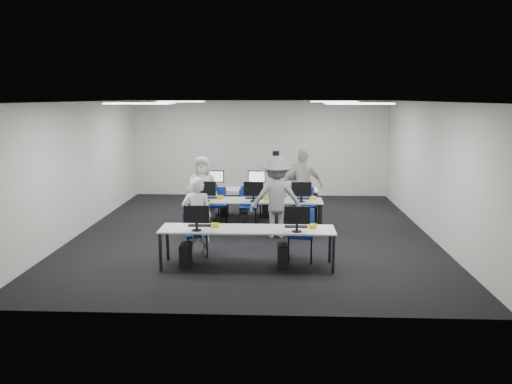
{
  "coord_description": "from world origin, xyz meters",
  "views": [
    {
      "loc": [
        0.54,
        -11.23,
        3.1
      ],
      "look_at": [
        0.07,
        -0.24,
        1.0
      ],
      "focal_mm": 35.0,
      "sensor_mm": 36.0,
      "label": 1
    }
  ],
  "objects_px": {
    "desk_front": "(247,231)",
    "chair_2": "(218,212)",
    "desk_mid": "(254,202)",
    "chair_4": "(304,213)",
    "chair_6": "(251,210)",
    "student_1": "(290,194)",
    "chair_1": "(301,244)",
    "chair_0": "(195,242)",
    "student_2": "(203,189)",
    "chair_7": "(302,211)",
    "student_3": "(302,186)",
    "chair_3": "(248,214)",
    "photographer": "(276,198)",
    "chair_5": "(209,208)",
    "student_0": "(197,217)"
  },
  "relations": [
    {
      "from": "chair_6",
      "to": "chair_7",
      "type": "bearing_deg",
      "value": 3.44
    },
    {
      "from": "student_2",
      "to": "chair_2",
      "type": "bearing_deg",
      "value": -14.96
    },
    {
      "from": "chair_5",
      "to": "chair_1",
      "type": "bearing_deg",
      "value": -57.49
    },
    {
      "from": "chair_2",
      "to": "chair_5",
      "type": "height_order",
      "value": "chair_5"
    },
    {
      "from": "chair_4",
      "to": "desk_mid",
      "type": "bearing_deg",
      "value": -174.69
    },
    {
      "from": "chair_4",
      "to": "photographer",
      "type": "distance_m",
      "value": 1.46
    },
    {
      "from": "student_2",
      "to": "chair_4",
      "type": "bearing_deg",
      "value": -7.19
    },
    {
      "from": "chair_0",
      "to": "chair_6",
      "type": "distance_m",
      "value": 2.94
    },
    {
      "from": "chair_6",
      "to": "student_2",
      "type": "distance_m",
      "value": 1.31
    },
    {
      "from": "chair_1",
      "to": "student_3",
      "type": "bearing_deg",
      "value": 95.3
    },
    {
      "from": "chair_1",
      "to": "chair_7",
      "type": "distance_m",
      "value": 2.89
    },
    {
      "from": "chair_1",
      "to": "student_1",
      "type": "relative_size",
      "value": 0.65
    },
    {
      "from": "desk_front",
      "to": "chair_2",
      "type": "height_order",
      "value": "chair_2"
    },
    {
      "from": "desk_mid",
      "to": "student_0",
      "type": "bearing_deg",
      "value": -116.63
    },
    {
      "from": "desk_front",
      "to": "chair_0",
      "type": "bearing_deg",
      "value": 149.78
    },
    {
      "from": "chair_0",
      "to": "student_2",
      "type": "relative_size",
      "value": 0.51
    },
    {
      "from": "chair_0",
      "to": "student_3",
      "type": "bearing_deg",
      "value": 29.12
    },
    {
      "from": "desk_front",
      "to": "student_2",
      "type": "bearing_deg",
      "value": 111.43
    },
    {
      "from": "chair_6",
      "to": "student_1",
      "type": "distance_m",
      "value": 1.08
    },
    {
      "from": "chair_1",
      "to": "student_1",
      "type": "bearing_deg",
      "value": 101.02
    },
    {
      "from": "desk_mid",
      "to": "chair_4",
      "type": "height_order",
      "value": "chair_4"
    },
    {
      "from": "desk_mid",
      "to": "chair_6",
      "type": "height_order",
      "value": "chair_6"
    },
    {
      "from": "chair_3",
      "to": "photographer",
      "type": "height_order",
      "value": "photographer"
    },
    {
      "from": "chair_4",
      "to": "student_2",
      "type": "xyz_separation_m",
      "value": [
        -2.53,
        0.21,
        0.54
      ]
    },
    {
      "from": "chair_2",
      "to": "student_2",
      "type": "bearing_deg",
      "value": 158.84
    },
    {
      "from": "chair_5",
      "to": "chair_6",
      "type": "distance_m",
      "value": 1.07
    },
    {
      "from": "chair_7",
      "to": "student_3",
      "type": "xyz_separation_m",
      "value": [
        -0.01,
        -0.04,
        0.65
      ]
    },
    {
      "from": "desk_mid",
      "to": "chair_1",
      "type": "relative_size",
      "value": 3.31
    },
    {
      "from": "chair_1",
      "to": "student_2",
      "type": "bearing_deg",
      "value": 137.01
    },
    {
      "from": "chair_5",
      "to": "student_3",
      "type": "bearing_deg",
      "value": -8.44
    },
    {
      "from": "chair_3",
      "to": "chair_7",
      "type": "xyz_separation_m",
      "value": [
        1.35,
        0.24,
        0.02
      ]
    },
    {
      "from": "chair_2",
      "to": "student_1",
      "type": "xyz_separation_m",
      "value": [
        1.79,
        0.08,
        0.47
      ]
    },
    {
      "from": "chair_5",
      "to": "chair_6",
      "type": "bearing_deg",
      "value": -9.71
    },
    {
      "from": "student_2",
      "to": "chair_3",
      "type": "bearing_deg",
      "value": -14.34
    },
    {
      "from": "chair_1",
      "to": "chair_3",
      "type": "relative_size",
      "value": 1.14
    },
    {
      "from": "chair_1",
      "to": "chair_0",
      "type": "bearing_deg",
      "value": -176.31
    },
    {
      "from": "chair_3",
      "to": "chair_5",
      "type": "bearing_deg",
      "value": 152.06
    },
    {
      "from": "chair_0",
      "to": "chair_6",
      "type": "xyz_separation_m",
      "value": [
        0.96,
        2.78,
        0.03
      ]
    },
    {
      "from": "chair_3",
      "to": "photographer",
      "type": "bearing_deg",
      "value": -62.82
    },
    {
      "from": "student_1",
      "to": "chair_4",
      "type": "bearing_deg",
      "value": 138.9
    },
    {
      "from": "chair_4",
      "to": "student_3",
      "type": "xyz_separation_m",
      "value": [
        -0.07,
        0.17,
        0.65
      ]
    },
    {
      "from": "chair_7",
      "to": "chair_0",
      "type": "bearing_deg",
      "value": -151.17
    },
    {
      "from": "chair_1",
      "to": "chair_2",
      "type": "relative_size",
      "value": 1.1
    },
    {
      "from": "desk_front",
      "to": "chair_4",
      "type": "xyz_separation_m",
      "value": [
        1.22,
        3.14,
        -0.39
      ]
    },
    {
      "from": "chair_0",
      "to": "chair_5",
      "type": "height_order",
      "value": "chair_5"
    },
    {
      "from": "student_1",
      "to": "chair_0",
      "type": "bearing_deg",
      "value": 44.23
    },
    {
      "from": "chair_5",
      "to": "chair_4",
      "type": "bearing_deg",
      "value": -12.39
    },
    {
      "from": "chair_5",
      "to": "student_1",
      "type": "bearing_deg",
      "value": -8.19
    },
    {
      "from": "desk_mid",
      "to": "student_3",
      "type": "bearing_deg",
      "value": 31.6
    },
    {
      "from": "chair_5",
      "to": "desk_mid",
      "type": "bearing_deg",
      "value": -41.28
    }
  ]
}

